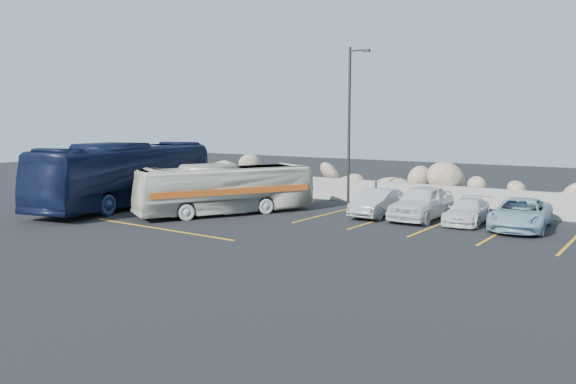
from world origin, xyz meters
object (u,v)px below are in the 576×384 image
Objects in this scene: car_a at (421,202)px; lamppost at (350,123)px; car_c at (467,211)px; car_d at (521,214)px; vintage_bus at (226,189)px; tour_coach at (127,174)px; car_b at (378,203)px.

lamppost is at bearing 167.45° from car_a.
car_c is (2.04, 0.12, -0.23)m from car_a.
car_d reaches higher than car_c.
vintage_bus is (-3.92, -4.87, -3.11)m from lamppost.
vintage_bus is at bearing -154.52° from car_a.
car_b is at bearing 7.38° from tour_coach.
lamppost reaches higher than car_a.
tour_coach is 2.64× the size of car_d.
tour_coach is 16.96m from car_c.
car_c is 2.18m from car_d.
car_a is (8.11, 3.99, -0.43)m from vintage_bus.
car_d is (4.21, 0.07, -0.14)m from car_a.
car_a is (4.19, -0.88, -3.53)m from lamppost.
car_d is at bearing 2.79° from car_b.
lamppost is 6.98m from vintage_bus.
vintage_bus is at bearing -4.27° from tour_coach.
car_d is at bearing -5.79° from car_c.
vintage_bus is at bearing -151.00° from car_b.
car_a reaches higher than car_d.
car_b is at bearing 178.93° from car_d.
car_a reaches higher than car_b.
car_b is at bearing -169.62° from car_a.
car_a reaches higher than car_c.
car_a is at bearing -11.81° from lamppost.
tour_coach reaches higher than car_c.
lamppost reaches higher than car_b.
tour_coach is 2.65× the size of car_a.
car_d is (12.32, 4.06, -0.57)m from vintage_bus.
car_c is (10.15, 4.12, -0.66)m from vintage_bus.
car_d is (8.41, -0.81, -3.67)m from lamppost.
vintage_bus is at bearing -128.82° from lamppost.
car_b is at bearing 57.01° from vintage_bus.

